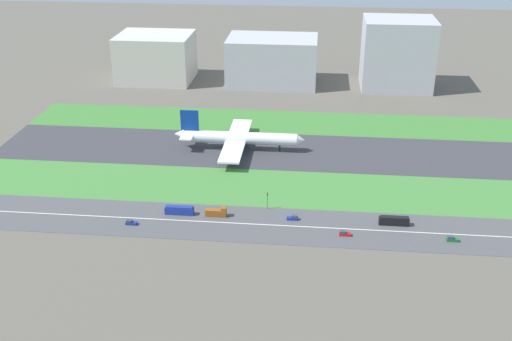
# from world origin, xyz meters

# --- Properties ---
(ground_plane) EXTENTS (800.00, 800.00, 0.00)m
(ground_plane) POSITION_xyz_m (0.00, 0.00, 0.00)
(ground_plane) COLOR #5B564C
(runway) EXTENTS (280.00, 46.00, 0.10)m
(runway) POSITION_xyz_m (0.00, 0.00, 0.05)
(runway) COLOR #38383D
(runway) RESTS_ON ground_plane
(grass_median_north) EXTENTS (280.00, 36.00, 0.10)m
(grass_median_north) POSITION_xyz_m (0.00, 41.00, 0.05)
(grass_median_north) COLOR #3D7A33
(grass_median_north) RESTS_ON ground_plane
(grass_median_south) EXTENTS (280.00, 36.00, 0.10)m
(grass_median_south) POSITION_xyz_m (0.00, -41.00, 0.05)
(grass_median_south) COLOR #427F38
(grass_median_south) RESTS_ON ground_plane
(highway) EXTENTS (280.00, 28.00, 0.10)m
(highway) POSITION_xyz_m (0.00, -73.00, 0.05)
(highway) COLOR #4C4C4F
(highway) RESTS_ON ground_plane
(highway_centerline) EXTENTS (266.00, 0.50, 0.01)m
(highway_centerline) POSITION_xyz_m (0.00, -73.00, 0.11)
(highway_centerline) COLOR silver
(highway_centerline) RESTS_ON highway
(airliner) EXTENTS (65.00, 56.00, 19.70)m
(airliner) POSITION_xyz_m (-20.96, 0.00, 6.23)
(airliner) COLOR white
(airliner) RESTS_ON runway
(car_2) EXTENTS (4.40, 1.80, 2.00)m
(car_2) POSITION_xyz_m (29.92, -78.00, 0.92)
(car_2) COLOR #B2191E
(car_2) RESTS_ON highway
(car_1) EXTENTS (4.40, 1.80, 2.00)m
(car_1) POSITION_xyz_m (69.40, -78.00, 0.92)
(car_1) COLOR #19662D
(car_1) RESTS_ON highway
(bus_0) EXTENTS (11.60, 2.50, 3.50)m
(bus_0) POSITION_xyz_m (-35.32, -68.00, 1.82)
(bus_0) COLOR navy
(bus_0) RESTS_ON highway
(car_3) EXTENTS (4.40, 1.80, 2.00)m
(car_3) POSITION_xyz_m (10.05, -68.00, 0.92)
(car_3) COLOR navy
(car_3) RESTS_ON highway
(truck_0) EXTENTS (8.40, 2.50, 4.00)m
(truck_0) POSITION_xyz_m (-20.27, -68.00, 1.67)
(truck_0) COLOR brown
(truck_0) RESTS_ON highway
(bus_1) EXTENTS (11.60, 2.50, 3.50)m
(bus_1) POSITION_xyz_m (49.20, -68.00, 1.82)
(bus_1) COLOR black
(bus_1) RESTS_ON highway
(car_0) EXTENTS (4.40, 1.80, 2.00)m
(car_0) POSITION_xyz_m (-52.37, -78.00, 0.92)
(car_0) COLOR navy
(car_0) RESTS_ON highway
(traffic_light) EXTENTS (0.36, 0.50, 7.20)m
(traffic_light) POSITION_xyz_m (-0.73, -60.01, 4.29)
(traffic_light) COLOR #4C4C51
(traffic_light) RESTS_ON highway
(terminal_building) EXTENTS (48.23, 39.28, 30.64)m
(terminal_building) POSITION_xyz_m (-90.00, 114.00, 15.32)
(terminal_building) COLOR beige
(terminal_building) RESTS_ON ground_plane
(hangar_building) EXTENTS (57.87, 38.26, 30.38)m
(hangar_building) POSITION_xyz_m (-12.24, 114.00, 15.19)
(hangar_building) COLOR #B2B2B7
(hangar_building) RESTS_ON ground_plane
(office_tower) EXTENTS (44.19, 36.44, 43.85)m
(office_tower) POSITION_xyz_m (67.76, 114.00, 21.93)
(office_tower) COLOR #B2B2B7
(office_tower) RESTS_ON ground_plane
(fuel_tank_west) EXTENTS (19.68, 19.68, 14.36)m
(fuel_tank_west) POSITION_xyz_m (-4.15, 159.00, 7.18)
(fuel_tank_west) COLOR silver
(fuel_tank_west) RESTS_ON ground_plane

